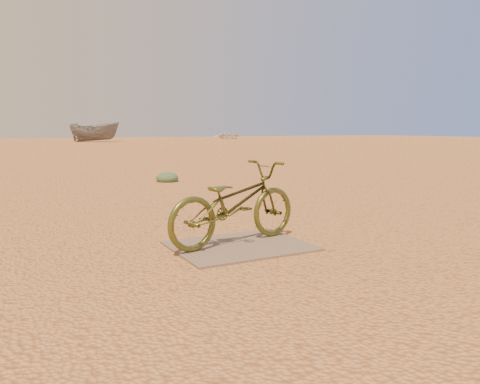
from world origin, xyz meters
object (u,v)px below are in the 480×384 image
bicycle (235,203)px  boat_mid_right (95,132)px  plywood_board (240,246)px  boat_far_right (229,135)px

bicycle → boat_mid_right: boat_mid_right is taller
plywood_board → boat_mid_right: (5.93, 39.28, 0.88)m
boat_mid_right → boat_far_right: boat_mid_right is taller
boat_far_right → plywood_board: bearing=-112.9°
plywood_board → boat_far_right: bearing=63.7°
bicycle → boat_mid_right: size_ratio=0.35×
plywood_board → bicycle: bearing=99.4°
boat_mid_right → bicycle: bearing=-155.5°
plywood_board → boat_far_right: 50.81m
bicycle → boat_far_right: bicycle is taller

